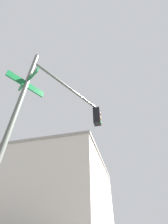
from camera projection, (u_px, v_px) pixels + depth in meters
traffic_signal_near at (63, 116)px, 4.61m from camera, size 2.11×3.44×6.30m
building_stucco at (52, 200)px, 26.51m from camera, size 19.52×22.88×12.33m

